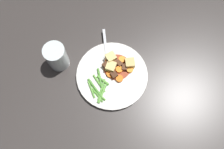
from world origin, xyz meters
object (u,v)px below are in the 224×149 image
object	(u,v)px
potato_chunk_2	(111,58)
meat_chunk_0	(115,74)
carrot_slice_1	(119,79)
potato_chunk_0	(111,67)
carrot_slice_0	(130,69)
water_glass	(57,57)
fork	(106,51)
carrot_slice_3	(111,73)
meat_chunk_4	(124,67)
dinner_plate	(112,75)
meat_chunk_1	(114,61)
carrot_slice_2	(123,60)
meat_chunk_3	(118,63)
carrot_slice_5	(119,70)
meat_chunk_2	(106,65)
potato_chunk_1	(130,63)
carrot_slice_4	(109,62)

from	to	relation	value
potato_chunk_2	meat_chunk_0	world-z (taller)	potato_chunk_2
carrot_slice_1	potato_chunk_0	world-z (taller)	potato_chunk_0
carrot_slice_0	water_glass	xyz separation A→B (m)	(-0.11, 0.24, 0.03)
potato_chunk_2	fork	bearing A→B (deg)	60.17
potato_chunk_0	water_glass	xyz separation A→B (m)	(-0.08, 0.18, 0.02)
carrot_slice_3	meat_chunk_4	world-z (taller)	meat_chunk_4
dinner_plate	meat_chunk_1	bearing A→B (deg)	23.07
carrot_slice_2	carrot_slice_3	world-z (taller)	carrot_slice_2
carrot_slice_2	fork	distance (m)	0.07
meat_chunk_3	water_glass	size ratio (longest dim) A/B	0.23
carrot_slice_5	meat_chunk_2	world-z (taller)	meat_chunk_2
carrot_slice_0	potato_chunk_2	distance (m)	0.08
carrot_slice_0	carrot_slice_3	world-z (taller)	same
carrot_slice_2	potato_chunk_2	bearing A→B (deg)	115.34
meat_chunk_0	carrot_slice_2	bearing A→B (deg)	4.27
meat_chunk_0	meat_chunk_4	world-z (taller)	meat_chunk_0
meat_chunk_2	meat_chunk_4	bearing A→B (deg)	-63.78
dinner_plate	potato_chunk_2	world-z (taller)	potato_chunk_2
meat_chunk_2	meat_chunk_3	world-z (taller)	meat_chunk_2
carrot_slice_1	water_glass	world-z (taller)	water_glass
fork	potato_chunk_1	bearing A→B (deg)	-88.91
carrot_slice_5	meat_chunk_1	bearing A→B (deg)	64.35
dinner_plate	potato_chunk_1	bearing A→B (deg)	-25.52
potato_chunk_0	potato_chunk_1	xyz separation A→B (m)	(0.05, -0.05, -0.00)
carrot_slice_1	potato_chunk_2	distance (m)	0.08
carrot_slice_3	potato_chunk_2	distance (m)	0.06
dinner_plate	meat_chunk_1	world-z (taller)	meat_chunk_1
carrot_slice_2	meat_chunk_0	distance (m)	0.06
meat_chunk_1	meat_chunk_3	bearing A→B (deg)	-76.00
fork	carrot_slice_2	bearing A→B (deg)	-90.74
carrot_slice_4	carrot_slice_1	bearing A→B (deg)	-117.79
carrot_slice_5	fork	distance (m)	0.09
potato_chunk_1	carrot_slice_3	bearing A→B (deg)	150.89
meat_chunk_4	meat_chunk_3	bearing A→B (deg)	85.19
carrot_slice_4	meat_chunk_2	xyz separation A→B (m)	(-0.02, 0.00, 0.01)
potato_chunk_1	water_glass	distance (m)	0.27
dinner_plate	meat_chunk_1	distance (m)	0.05
carrot_slice_5	meat_chunk_4	world-z (taller)	meat_chunk_4
potato_chunk_1	meat_chunk_0	xyz separation A→B (m)	(-0.06, 0.02, -0.00)
carrot_slice_0	meat_chunk_4	world-z (taller)	meat_chunk_4
meat_chunk_4	fork	size ratio (longest dim) A/B	0.16
meat_chunk_1	potato_chunk_0	bearing A→B (deg)	-175.13
potato_chunk_1	meat_chunk_3	size ratio (longest dim) A/B	1.42
meat_chunk_1	potato_chunk_1	bearing A→B (deg)	-64.54
carrot_slice_4	fork	distance (m)	0.05
dinner_plate	carrot_slice_5	xyz separation A→B (m)	(0.03, -0.01, 0.01)
carrot_slice_4	carrot_slice_3	bearing A→B (deg)	-139.58
carrot_slice_1	meat_chunk_4	world-z (taller)	meat_chunk_4
potato_chunk_2	meat_chunk_0	bearing A→B (deg)	-133.93
meat_chunk_3	meat_chunk_4	size ratio (longest dim) A/B	1.04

